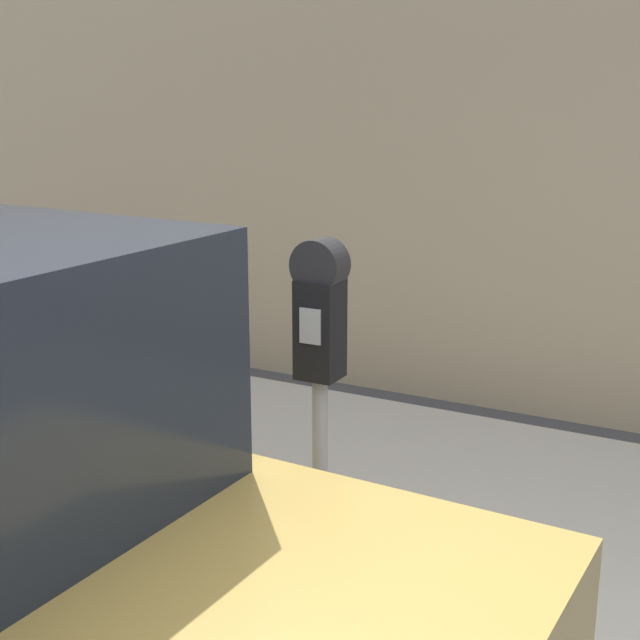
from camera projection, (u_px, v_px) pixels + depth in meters
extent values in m
cube|color=#BCB7AD|center=(535.00, 543.00, 4.34)|extent=(24.00, 2.80, 0.11)
cylinder|color=gray|center=(320.00, 509.00, 3.41)|extent=(0.06, 0.06, 1.06)
cube|color=black|center=(320.00, 329.00, 3.23)|extent=(0.15, 0.14, 0.37)
cube|color=gray|center=(310.00, 326.00, 3.16)|extent=(0.08, 0.01, 0.13)
cylinder|color=black|center=(320.00, 265.00, 3.17)|extent=(0.19, 0.11, 0.19)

